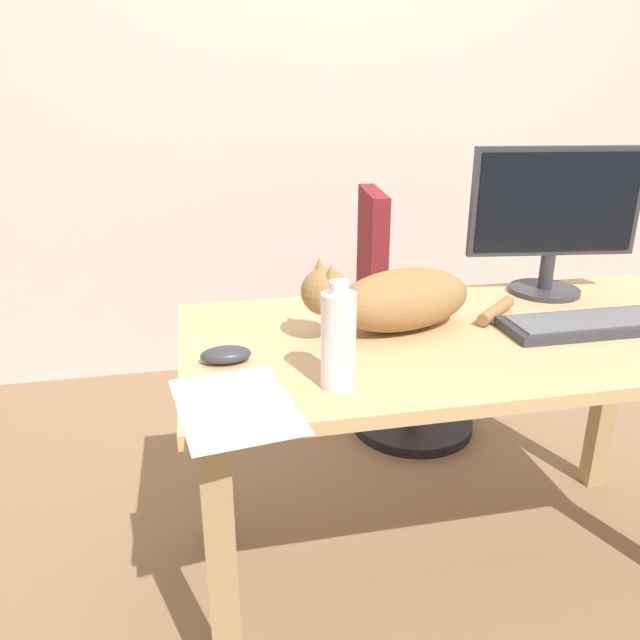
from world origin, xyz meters
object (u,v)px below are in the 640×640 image
object	(u,v)px
cat	(396,299)
water_bottle	(338,339)
office_chair	(404,331)
keyboard	(590,324)
computer_mouse	(226,355)
monitor	(554,216)

from	to	relation	value
cat	water_bottle	xyz separation A→B (m)	(-0.21, -0.27, 0.02)
office_chair	cat	bearing A→B (deg)	-112.13
office_chair	water_bottle	size ratio (longest dim) A/B	4.38
keyboard	water_bottle	world-z (taller)	water_bottle
computer_mouse	water_bottle	size ratio (longest dim) A/B	0.50
office_chair	cat	size ratio (longest dim) A/B	1.59
office_chair	water_bottle	distance (m)	1.20
office_chair	monitor	bearing A→B (deg)	-67.93
monitor	computer_mouse	xyz separation A→B (m)	(-0.94, -0.30, -0.21)
cat	office_chair	bearing A→B (deg)	67.87
computer_mouse	water_bottle	bearing A→B (deg)	-37.16
office_chair	monitor	size ratio (longest dim) A/B	2.00
cat	water_bottle	bearing A→B (deg)	-127.56
office_chair	computer_mouse	world-z (taller)	office_chair
cat	computer_mouse	distance (m)	0.44
keyboard	cat	xyz separation A→B (m)	(-0.47, 0.10, 0.07)
keyboard	computer_mouse	bearing A→B (deg)	-179.15
computer_mouse	keyboard	bearing A→B (deg)	0.85
water_bottle	keyboard	bearing A→B (deg)	14.26
keyboard	cat	size ratio (longest dim) A/B	0.73
office_chair	keyboard	world-z (taller)	office_chair
office_chair	computer_mouse	bearing A→B (deg)	-130.33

